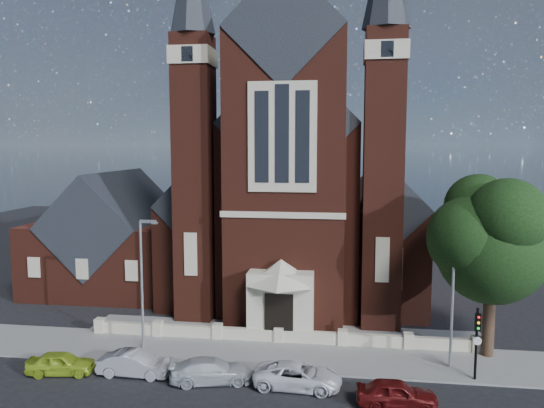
# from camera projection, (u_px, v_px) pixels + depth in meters

# --- Properties ---
(ground) EXTENTS (120.00, 120.00, 0.00)m
(ground) POSITION_uv_depth(u_px,v_px,m) (292.00, 304.00, 41.97)
(ground) COLOR black
(ground) RESTS_ON ground
(pavement_strip) EXTENTS (60.00, 5.00, 0.12)m
(pavement_strip) POSITION_uv_depth(u_px,v_px,m) (275.00, 355.00, 31.63)
(pavement_strip) COLOR slate
(pavement_strip) RESTS_ON ground
(forecourt_paving) EXTENTS (26.00, 3.00, 0.14)m
(forecourt_paving) POSITION_uv_depth(u_px,v_px,m) (283.00, 332.00, 35.57)
(forecourt_paving) COLOR slate
(forecourt_paving) RESTS_ON ground
(forecourt_wall) EXTENTS (24.00, 0.40, 0.90)m
(forecourt_wall) POSITION_uv_depth(u_px,v_px,m) (279.00, 343.00, 33.60)
(forecourt_wall) COLOR #B7AF91
(forecourt_wall) RESTS_ON ground
(church) EXTENTS (20.01, 34.90, 29.20)m
(church) POSITION_uv_depth(u_px,v_px,m) (302.00, 192.00, 48.88)
(church) COLOR #4B1E14
(church) RESTS_ON ground
(parish_hall) EXTENTS (12.00, 12.20, 10.24)m
(parish_hall) POSITION_uv_depth(u_px,v_px,m) (116.00, 242.00, 46.69)
(parish_hall) COLOR #4B1E14
(parish_hall) RESTS_ON ground
(street_tree) EXTENTS (6.40, 6.60, 10.70)m
(street_tree) POSITION_uv_depth(u_px,v_px,m) (495.00, 242.00, 30.31)
(street_tree) COLOR black
(street_tree) RESTS_ON ground
(street_lamp_left) EXTENTS (1.16, 0.22, 8.09)m
(street_lamp_left) POSITION_uv_depth(u_px,v_px,m) (143.00, 277.00, 31.73)
(street_lamp_left) COLOR gray
(street_lamp_left) RESTS_ON ground
(street_lamp_right) EXTENTS (1.16, 0.22, 8.09)m
(street_lamp_right) POSITION_uv_depth(u_px,v_px,m) (454.00, 289.00, 29.24)
(street_lamp_right) COLOR gray
(street_lamp_right) RESTS_ON ground
(traffic_signal) EXTENTS (0.28, 0.42, 4.00)m
(traffic_signal) POSITION_uv_depth(u_px,v_px,m) (477.00, 335.00, 27.78)
(traffic_signal) COLOR black
(traffic_signal) RESTS_ON ground
(car_lime_van) EXTENTS (3.81, 2.02, 1.24)m
(car_lime_van) POSITION_uv_depth(u_px,v_px,m) (61.00, 363.00, 28.98)
(car_lime_van) COLOR #95B323
(car_lime_van) RESTS_ON ground
(car_silver_a) EXTENTS (4.02, 1.47, 1.32)m
(car_silver_a) POSITION_uv_depth(u_px,v_px,m) (135.00, 364.00, 28.79)
(car_silver_a) COLOR #96989D
(car_silver_a) RESTS_ON ground
(car_silver_b) EXTENTS (4.68, 2.78, 1.27)m
(car_silver_b) POSITION_uv_depth(u_px,v_px,m) (211.00, 371.00, 27.97)
(car_silver_b) COLOR #B8BDC0
(car_silver_b) RESTS_ON ground
(car_white_suv) EXTENTS (4.67, 2.35, 1.27)m
(car_white_suv) POSITION_uv_depth(u_px,v_px,m) (298.00, 376.00, 27.35)
(car_white_suv) COLOR white
(car_white_suv) RESTS_ON ground
(car_dark_red) EXTENTS (3.90, 1.64, 1.32)m
(car_dark_red) POSITION_uv_depth(u_px,v_px,m) (396.00, 394.00, 25.34)
(car_dark_red) COLOR #510E0E
(car_dark_red) RESTS_ON ground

